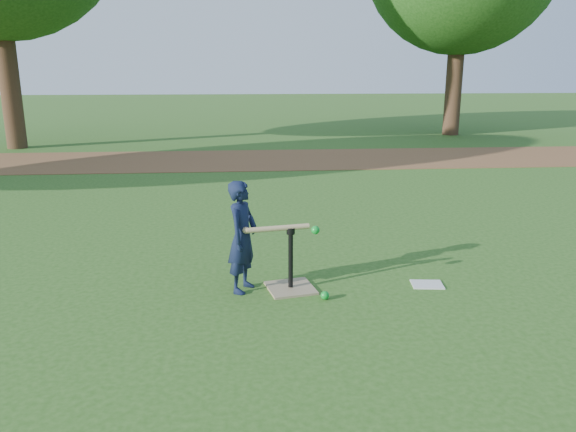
{
  "coord_description": "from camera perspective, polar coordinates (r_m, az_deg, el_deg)",
  "views": [
    {
      "loc": [
        -0.11,
        -5.33,
        2.07
      ],
      "look_at": [
        0.34,
        -0.01,
        0.65
      ],
      "focal_mm": 35.0,
      "sensor_mm": 36.0,
      "label": 1
    }
  ],
  "objects": [
    {
      "name": "wiffle_ball_ground",
      "position": [
        5.22,
        3.77,
        -8.05
      ],
      "size": [
        0.08,
        0.08,
        0.08
      ],
      "primitive_type": "sphere",
      "color": "#0D8F26",
      "rests_on": "ground"
    },
    {
      "name": "batting_tee",
      "position": [
        5.41,
        0.27,
        -6.35
      ],
      "size": [
        0.51,
        0.51,
        0.61
      ],
      "color": "#917E5C",
      "rests_on": "ground"
    },
    {
      "name": "swing_action",
      "position": [
        5.21,
        -0.56,
        -1.32
      ],
      "size": [
        0.72,
        0.17,
        0.08
      ],
      "color": "tan",
      "rests_on": "ground"
    },
    {
      "name": "clipboard",
      "position": [
        5.71,
        13.95,
        -6.76
      ],
      "size": [
        0.33,
        0.26,
        0.01
      ],
      "primitive_type": "cube",
      "rotation": [
        0.0,
        0.0,
        -0.12
      ],
      "color": "silver",
      "rests_on": "ground"
    },
    {
      "name": "ground",
      "position": [
        5.72,
        -3.38,
        -6.36
      ],
      "size": [
        80.0,
        80.0,
        0.0
      ],
      "primitive_type": "plane",
      "color": "#285116",
      "rests_on": "ground"
    },
    {
      "name": "child",
      "position": [
        5.27,
        -4.65,
        -2.11
      ],
      "size": [
        0.39,
        0.46,
        1.07
      ],
      "primitive_type": "imported",
      "rotation": [
        0.0,
        0.0,
        1.15
      ],
      "color": "#101832",
      "rests_on": "ground"
    },
    {
      "name": "dirt_strip",
      "position": [
        13.0,
        -4.27,
        5.72
      ],
      "size": [
        24.0,
        3.0,
        0.01
      ],
      "primitive_type": "cube",
      "color": "brown",
      "rests_on": "ground"
    }
  ]
}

